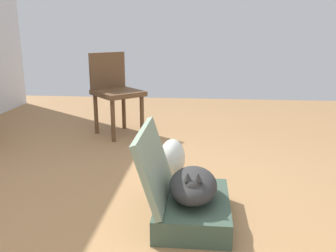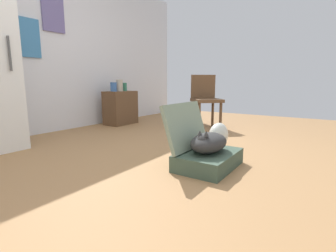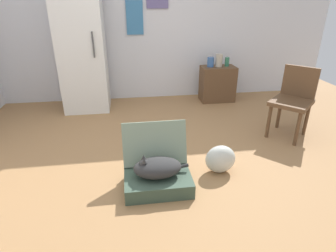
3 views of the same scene
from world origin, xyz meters
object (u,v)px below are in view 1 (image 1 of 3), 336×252
object	(u,v)px
suitcase_base	(193,209)
cat	(193,185)
chair	(115,89)
plastic_bag_white	(172,158)

from	to	relation	value
suitcase_base	cat	size ratio (longest dim) A/B	1.19
chair	cat	bearing A→B (deg)	-106.39
plastic_bag_white	chair	bearing A→B (deg)	31.88
plastic_bag_white	suitcase_base	bearing A→B (deg)	-164.69
suitcase_base	cat	bearing A→B (deg)	176.12
chair	plastic_bag_white	bearing A→B (deg)	-100.78
cat	chair	bearing A→B (deg)	26.27
cat	plastic_bag_white	world-z (taller)	cat
suitcase_base	chair	xyz separation A→B (m)	(1.81, 0.90, 0.42)
cat	plastic_bag_white	xyz separation A→B (m)	(0.66, 0.18, -0.08)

